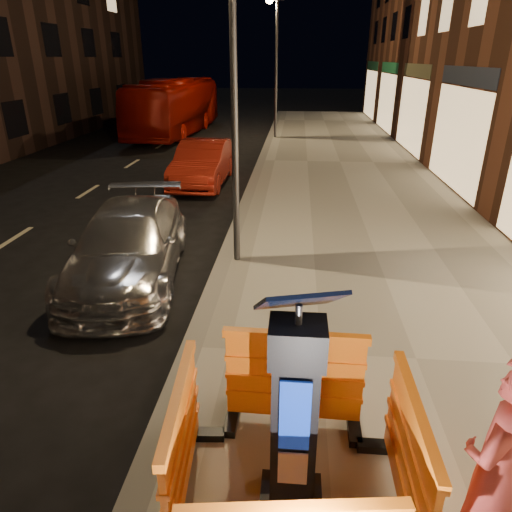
# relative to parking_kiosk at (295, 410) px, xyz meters

# --- Properties ---
(ground_plane) EXTENTS (120.00, 120.00, 0.00)m
(ground_plane) POSITION_rel_parking_kiosk_xyz_m (-1.40, 2.24, -1.18)
(ground_plane) COLOR black
(ground_plane) RESTS_ON ground
(sidewalk) EXTENTS (6.00, 60.00, 0.15)m
(sidewalk) POSITION_rel_parking_kiosk_xyz_m (1.60, 2.24, -1.10)
(sidewalk) COLOR #9A978C
(sidewalk) RESTS_ON ground
(kerb) EXTENTS (0.30, 60.00, 0.15)m
(kerb) POSITION_rel_parking_kiosk_xyz_m (-1.40, 2.24, -1.10)
(kerb) COLOR slate
(kerb) RESTS_ON ground
(parking_kiosk) EXTENTS (0.67, 0.67, 2.05)m
(parking_kiosk) POSITION_rel_parking_kiosk_xyz_m (0.00, 0.00, 0.00)
(parking_kiosk) COLOR black
(parking_kiosk) RESTS_ON sidewalk
(barrier_back) EXTENTS (1.48, 0.63, 1.15)m
(barrier_back) POSITION_rel_parking_kiosk_xyz_m (0.00, 0.95, -0.45)
(barrier_back) COLOR orange
(barrier_back) RESTS_ON sidewalk
(barrier_kerbside) EXTENTS (0.71, 1.51, 1.15)m
(barrier_kerbside) POSITION_rel_parking_kiosk_xyz_m (-0.95, 0.00, -0.45)
(barrier_kerbside) COLOR orange
(barrier_kerbside) RESTS_ON sidewalk
(barrier_bldgside) EXTENTS (0.61, 1.47, 1.15)m
(barrier_bldgside) POSITION_rel_parking_kiosk_xyz_m (0.95, 0.00, -0.45)
(barrier_bldgside) COLOR orange
(barrier_bldgside) RESTS_ON sidewalk
(car_silver) EXTENTS (2.45, 4.71, 1.30)m
(car_silver) POSITION_rel_parking_kiosk_xyz_m (-3.04, 4.58, -1.18)
(car_silver) COLOR #B8B8BD
(car_silver) RESTS_ON ground
(car_red) EXTENTS (1.48, 4.16, 1.37)m
(car_red) POSITION_rel_parking_kiosk_xyz_m (-3.02, 11.44, -1.18)
(car_red) COLOR #A62215
(car_red) RESTS_ON ground
(bus_doubledecker) EXTENTS (2.79, 10.10, 2.79)m
(bus_doubledecker) POSITION_rel_parking_kiosk_xyz_m (-6.51, 21.86, -1.18)
(bus_doubledecker) COLOR #8F0C03
(bus_doubledecker) RESTS_ON ground
(man) EXTENTS (0.80, 0.81, 1.89)m
(man) POSITION_rel_parking_kiosk_xyz_m (1.43, -0.38, -0.08)
(man) COLOR maroon
(man) RESTS_ON sidewalk
(street_lamp_mid) EXTENTS (0.12, 0.12, 6.00)m
(street_lamp_mid) POSITION_rel_parking_kiosk_xyz_m (-1.15, 5.24, 1.97)
(street_lamp_mid) COLOR #3F3F44
(street_lamp_mid) RESTS_ON sidewalk
(street_lamp_far) EXTENTS (0.12, 0.12, 6.00)m
(street_lamp_far) POSITION_rel_parking_kiosk_xyz_m (-1.15, 20.24, 1.97)
(street_lamp_far) COLOR #3F3F44
(street_lamp_far) RESTS_ON sidewalk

